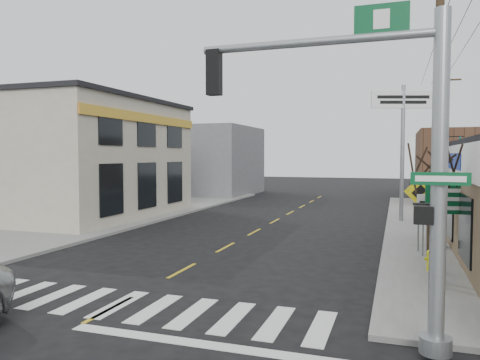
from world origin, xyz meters
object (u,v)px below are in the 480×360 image
(traffic_signal_pole, at_px, (395,145))
(lamp_post, at_px, (445,167))
(bare_tree, at_px, (435,155))
(utility_pole_near, at_px, (437,127))
(utility_pole_far, at_px, (447,140))
(fire_hydrant, at_px, (430,259))
(guide_sign, at_px, (450,208))
(dance_center_sign, at_px, (403,120))

(traffic_signal_pole, xyz_separation_m, lamp_post, (1.81, 10.71, -0.63))
(bare_tree, bearing_deg, utility_pole_near, -90.00)
(lamp_post, height_order, utility_pole_near, utility_pole_near)
(utility_pole_far, bearing_deg, fire_hydrant, -103.98)
(guide_sign, distance_m, utility_pole_far, 15.18)
(traffic_signal_pole, distance_m, utility_pole_near, 4.84)
(fire_hydrant, relative_size, utility_pole_far, 0.07)
(bare_tree, bearing_deg, lamp_post, 82.08)
(guide_sign, distance_m, dance_center_sign, 10.73)
(fire_hydrant, height_order, utility_pole_far, utility_pole_far)
(bare_tree, distance_m, utility_pole_far, 17.77)
(traffic_signal_pole, xyz_separation_m, fire_hydrant, (1.05, 6.49, -3.39))
(lamp_post, bearing_deg, dance_center_sign, 85.11)
(bare_tree, xyz_separation_m, utility_pole_near, (-0.00, -0.55, 0.75))
(traffic_signal_pole, relative_size, guide_sign, 2.23)
(fire_hydrant, height_order, lamp_post, lamp_post)
(traffic_signal_pole, distance_m, utility_pole_far, 23.09)
(traffic_signal_pole, distance_m, bare_tree, 5.35)
(dance_center_sign, relative_size, bare_tree, 1.62)
(fire_hydrant, relative_size, dance_center_sign, 0.09)
(guide_sign, height_order, fire_hydrant, guide_sign)
(traffic_signal_pole, height_order, dance_center_sign, dance_center_sign)
(dance_center_sign, distance_m, utility_pole_far, 5.66)
(dance_center_sign, distance_m, utility_pole_near, 13.36)
(guide_sign, relative_size, fire_hydrant, 4.29)
(dance_center_sign, distance_m, bare_tree, 12.90)
(fire_hydrant, bearing_deg, bare_tree, -90.13)
(bare_tree, bearing_deg, utility_pole_far, 83.87)
(guide_sign, distance_m, utility_pole_near, 4.21)
(guide_sign, bearing_deg, bare_tree, -112.91)
(traffic_signal_pole, relative_size, dance_center_sign, 0.85)
(traffic_signal_pole, xyz_separation_m, utility_pole_near, (1.05, 4.69, 0.59))
(guide_sign, height_order, bare_tree, bare_tree)
(traffic_signal_pole, xyz_separation_m, utility_pole_far, (2.94, 22.89, 0.78))
(traffic_signal_pole, relative_size, lamp_post, 1.17)
(lamp_post, xyz_separation_m, dance_center_sign, (-1.51, 7.27, 2.37))
(dance_center_sign, xyz_separation_m, utility_pole_near, (0.75, -13.29, -1.16))
(traffic_signal_pole, xyz_separation_m, guide_sign, (1.75, 8.00, -1.93))
(bare_tree, relative_size, utility_pole_near, 0.54)
(lamp_post, height_order, dance_center_sign, dance_center_sign)
(traffic_signal_pole, bearing_deg, lamp_post, 81.02)
(guide_sign, height_order, utility_pole_near, utility_pole_near)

